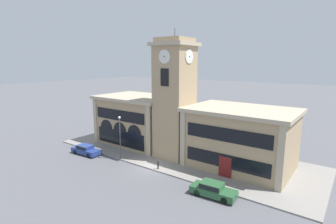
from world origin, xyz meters
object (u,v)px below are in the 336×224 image
object	(u,v)px
parked_car_near	(86,149)
bollard	(158,165)
street_lamp	(120,131)
parked_car_mid	(213,189)

from	to	relation	value
parked_car_near	bollard	xyz separation A→B (m)	(11.89, 1.75, -0.04)
street_lamp	bollard	size ratio (longest dim) A/B	5.51
street_lamp	parked_car_near	bearing A→B (deg)	-164.10
parked_car_mid	street_lamp	xyz separation A→B (m)	(-14.67, 1.58, 3.24)
bollard	street_lamp	bearing A→B (deg)	-178.45
parked_car_near	street_lamp	distance (m)	6.62
parked_car_mid	street_lamp	bearing A→B (deg)	169.92
parked_car_near	street_lamp	xyz separation A→B (m)	(5.53, 1.58, 3.28)
parked_car_near	parked_car_mid	size ratio (longest dim) A/B	1.00
bollard	parked_car_mid	bearing A→B (deg)	-11.87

